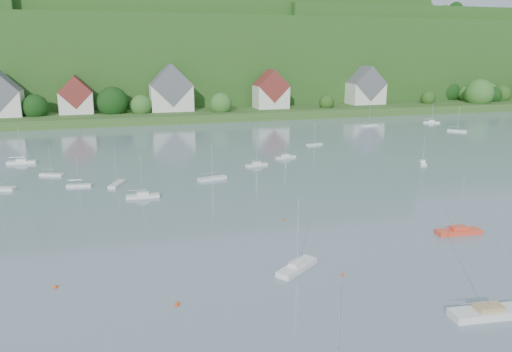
{
  "coord_description": "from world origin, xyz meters",
  "views": [
    {
      "loc": [
        -16.99,
        -6.7,
        25.59
      ],
      "look_at": [
        6.63,
        75.0,
        4.0
      ],
      "focal_mm": 34.6,
      "sensor_mm": 36.0,
      "label": 1
    }
  ],
  "objects": [
    {
      "name": "far_shore_strip",
      "position": [
        0.0,
        200.0,
        1.5
      ],
      "size": [
        600.0,
        60.0,
        3.0
      ],
      "primitive_type": "cube",
      "color": "#33511E",
      "rests_on": "ground"
    },
    {
      "name": "forested_ridge",
      "position": [
        0.39,
        268.57,
        22.89
      ],
      "size": [
        620.0,
        181.22,
        69.89
      ],
      "color": "#1D4616",
      "rests_on": "ground"
    },
    {
      "name": "village_building_0",
      "position": [
        -55.0,
        187.0,
        9.51
      ],
      "size": [
        14.0,
        10.4,
        16.0
      ],
      "color": "silver",
      "rests_on": "far_shore_strip"
    },
    {
      "name": "village_building_1",
      "position": [
        -30.0,
        189.0,
        8.75
      ],
      "size": [
        12.0,
        9.36,
        14.0
      ],
      "color": "silver",
      "rests_on": "far_shore_strip"
    },
    {
      "name": "village_building_2",
      "position": [
        5.0,
        188.0,
        10.27
      ],
      "size": [
        16.0,
        11.44,
        18.0
      ],
      "color": "silver",
      "rests_on": "far_shore_strip"
    },
    {
      "name": "village_building_3",
      "position": [
        45.0,
        186.0,
        9.43
      ],
      "size": [
        13.0,
        10.4,
        15.5
      ],
      "color": "silver",
      "rests_on": "far_shore_strip"
    },
    {
      "name": "village_building_4",
      "position": [
        90.0,
        190.0,
        9.59
      ],
      "size": [
        15.0,
        10.4,
        16.5
      ],
      "color": "silver",
      "rests_on": "far_shore_strip"
    },
    {
      "name": "near_sailboat_2",
      "position": [
        17.35,
        29.16,
        0.51
      ],
      "size": [
        7.93,
        2.95,
        10.46
      ],
      "rotation": [
        0.0,
        0.0,
        -0.1
      ],
      "color": "silver",
      "rests_on": "ground"
    },
    {
      "name": "near_sailboat_3",
      "position": [
        2.99,
        44.57,
        0.46
      ],
      "size": [
        6.35,
        5.41,
        8.86
      ],
      "rotation": [
        0.0,
        0.0,
        0.64
      ],
      "color": "silver",
      "rests_on": "ground"
    },
    {
      "name": "near_sailboat_5",
      "position": [
        29.64,
        49.42,
        0.46
      ],
      "size": [
        6.76,
        2.46,
        8.93
      ],
      "rotation": [
        0.0,
        0.0,
        -0.09
      ],
      "color": "#E74429",
      "rests_on": "ground"
    },
    {
      "name": "mooring_buoy_0",
      "position": [
        -12.05,
        39.97,
        0.0
      ],
      "size": [
        0.5,
        0.5,
        0.5
      ],
      "primitive_type": "sphere",
      "color": "#EA4907",
      "rests_on": "ground"
    },
    {
      "name": "mooring_buoy_2",
      "position": [
        7.56,
        41.6,
        0.0
      ],
      "size": [
        0.38,
        0.38,
        0.38
      ],
      "primitive_type": "sphere",
      "color": "#EA4907",
      "rests_on": "ground"
    },
    {
      "name": "mooring_buoy_3",
      "position": [
        7.36,
        62.08,
        0.0
      ],
      "size": [
        0.38,
        0.38,
        0.38
      ],
      "primitive_type": "sphere",
      "color": "#EA4907",
      "rests_on": "ground"
    },
    {
      "name": "mooring_buoy_5",
      "position": [
        -24.54,
        47.67,
        0.0
      ],
      "size": [
        0.42,
        0.42,
        0.42
      ],
      "primitive_type": "sphere",
      "color": "#EA4907",
      "rests_on": "ground"
    },
    {
      "name": "far_sailboat_cluster",
      "position": [
        5.4,
        112.88,
        0.37
      ],
      "size": [
        202.48,
        70.7,
        8.71
      ],
      "color": "silver",
      "rests_on": "ground"
    }
  ]
}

